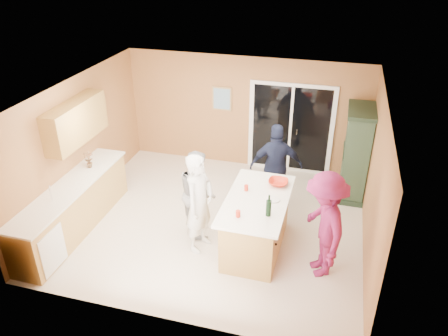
% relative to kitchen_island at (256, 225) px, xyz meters
% --- Properties ---
extents(floor, '(5.50, 5.50, 0.00)m').
position_rel_kitchen_island_xyz_m(floor, '(-0.90, 0.54, -0.47)').
color(floor, beige).
rests_on(floor, ground).
extents(ceiling, '(5.50, 5.00, 0.10)m').
position_rel_kitchen_island_xyz_m(ceiling, '(-0.90, 0.54, 2.13)').
color(ceiling, silver).
rests_on(ceiling, wall_back).
extents(wall_back, '(5.50, 0.10, 2.60)m').
position_rel_kitchen_island_xyz_m(wall_back, '(-0.90, 3.04, 0.83)').
color(wall_back, tan).
rests_on(wall_back, ground).
extents(wall_front, '(5.50, 0.10, 2.60)m').
position_rel_kitchen_island_xyz_m(wall_front, '(-0.90, -1.96, 0.83)').
color(wall_front, tan).
rests_on(wall_front, ground).
extents(wall_left, '(0.10, 5.00, 2.60)m').
position_rel_kitchen_island_xyz_m(wall_left, '(-3.65, 0.54, 0.83)').
color(wall_left, tan).
rests_on(wall_left, ground).
extents(wall_right, '(0.10, 5.00, 2.60)m').
position_rel_kitchen_island_xyz_m(wall_right, '(1.85, 0.54, 0.83)').
color(wall_right, tan).
rests_on(wall_right, ground).
extents(left_cabinet_run, '(0.65, 3.05, 1.24)m').
position_rel_kitchen_island_xyz_m(left_cabinet_run, '(-3.35, -0.51, -0.01)').
color(left_cabinet_run, tan).
rests_on(left_cabinet_run, floor).
extents(upper_cabinets, '(0.35, 1.60, 0.75)m').
position_rel_kitchen_island_xyz_m(upper_cabinets, '(-3.48, 0.34, 1.41)').
color(upper_cabinets, tan).
rests_on(upper_cabinets, wall_left).
extents(sliding_door, '(1.90, 0.07, 2.10)m').
position_rel_kitchen_island_xyz_m(sliding_door, '(0.15, 3.00, 0.58)').
color(sliding_door, white).
rests_on(sliding_door, floor).
extents(framed_picture, '(0.46, 0.04, 0.56)m').
position_rel_kitchen_island_xyz_m(framed_picture, '(-1.45, 3.01, 1.13)').
color(framed_picture, '#A18050').
rests_on(framed_picture, wall_back).
extents(kitchen_island, '(1.06, 1.91, 1.00)m').
position_rel_kitchen_island_xyz_m(kitchen_island, '(0.00, 0.00, 0.00)').
color(kitchen_island, tan).
rests_on(kitchen_island, floor).
extents(green_hutch, '(0.55, 1.05, 1.93)m').
position_rel_kitchen_island_xyz_m(green_hutch, '(1.59, 2.28, 0.47)').
color(green_hutch, '#1E3121').
rests_on(green_hutch, floor).
extents(woman_white, '(0.57, 0.74, 1.81)m').
position_rel_kitchen_island_xyz_m(woman_white, '(-0.94, -0.24, 0.43)').
color(woman_white, silver).
rests_on(woman_white, floor).
extents(woman_grey, '(0.94, 1.00, 1.63)m').
position_rel_kitchen_island_xyz_m(woman_grey, '(-1.13, 0.22, 0.34)').
color(woman_grey, '#A3A3A5').
rests_on(woman_grey, floor).
extents(woman_navy, '(1.11, 0.67, 1.76)m').
position_rel_kitchen_island_xyz_m(woman_navy, '(0.09, 1.45, 0.41)').
color(woman_navy, '#1C273E').
rests_on(woman_navy, floor).
extents(woman_magenta, '(1.06, 1.34, 1.82)m').
position_rel_kitchen_island_xyz_m(woman_magenta, '(1.13, -0.33, 0.44)').
color(woman_magenta, '#911F5F').
rests_on(woman_magenta, floor).
extents(serving_bowl, '(0.35, 0.35, 0.08)m').
position_rel_kitchen_island_xyz_m(serving_bowl, '(0.26, 0.57, 0.57)').
color(serving_bowl, red).
rests_on(serving_bowl, kitchen_island).
extents(tulip_vase, '(0.21, 0.17, 0.34)m').
position_rel_kitchen_island_xyz_m(tulip_vase, '(-3.35, 0.35, 0.64)').
color(tulip_vase, '#A21024').
rests_on(tulip_vase, left_cabinet_run).
extents(tumbler_near, '(0.09, 0.09, 0.11)m').
position_rel_kitchen_island_xyz_m(tumbler_near, '(-0.19, -0.58, 0.59)').
color(tumbler_near, red).
rests_on(tumbler_near, kitchen_island).
extents(tumbler_far, '(0.09, 0.09, 0.10)m').
position_rel_kitchen_island_xyz_m(tumbler_far, '(-0.24, 0.22, 0.58)').
color(tumbler_far, red).
rests_on(tumbler_far, kitchen_island).
extents(wine_bottle, '(0.09, 0.09, 0.37)m').
position_rel_kitchen_island_xyz_m(wine_bottle, '(0.26, -0.42, 0.67)').
color(wine_bottle, black).
rests_on(wine_bottle, kitchen_island).
extents(white_plate, '(0.30, 0.30, 0.02)m').
position_rel_kitchen_island_xyz_m(white_plate, '(0.26, 0.05, 0.54)').
color(white_plate, silver).
rests_on(white_plate, kitchen_island).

